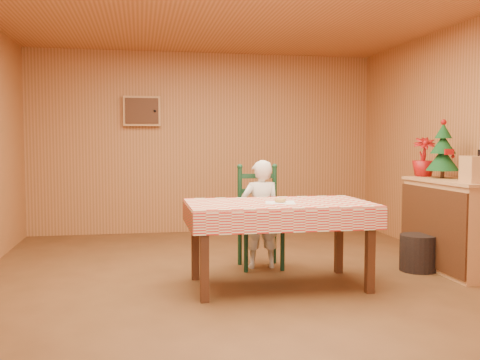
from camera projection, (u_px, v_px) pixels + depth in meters
name	position (u px, v px, depth m)	size (l,w,h in m)	color
ground	(244.00, 284.00, 4.95)	(6.00, 6.00, 0.00)	brown
cabin_walls	(234.00, 90.00, 5.34)	(5.10, 6.05, 2.65)	#B37340
dining_table	(279.00, 211.00, 4.82)	(1.66, 0.96, 0.77)	#4B2714
ladder_chair	(260.00, 219.00, 5.61)	(0.44, 0.40, 1.08)	black
seated_child	(261.00, 214.00, 5.55)	(0.41, 0.27, 1.12)	white
napkin	(280.00, 202.00, 4.77)	(0.26, 0.26, 0.00)	white
donut	(280.00, 200.00, 4.77)	(0.10, 0.10, 0.04)	gold
shelf_unit	(454.00, 225.00, 5.43)	(0.54, 1.24, 0.93)	tan
christmas_tree	(443.00, 152.00, 5.63)	(0.34, 0.34, 0.62)	#4B2714
flower_arrangement	(424.00, 157.00, 5.92)	(0.24, 0.24, 0.44)	#980E0E
storage_bin	(418.00, 253.00, 5.43)	(0.37, 0.37, 0.37)	black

